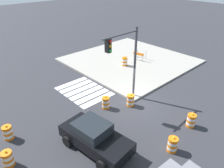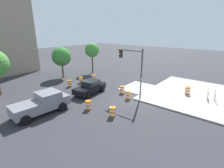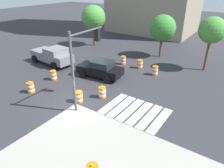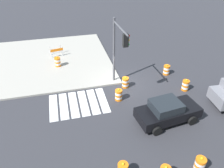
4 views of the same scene
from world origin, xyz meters
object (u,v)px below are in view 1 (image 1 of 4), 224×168
at_px(sports_car, 95,136).
at_px(traffic_barrel_on_sidewalk, 125,61).
at_px(traffic_barrel_crosswalk_end, 8,159).
at_px(traffic_barrel_median_near, 191,120).
at_px(traffic_barrel_lane_center, 106,103).
at_px(construction_barricade, 139,55).
at_px(traffic_barrel_opposite_curb, 130,100).
at_px(traffic_light_pole, 125,54).
at_px(traffic_barrel_median_far, 173,145).
at_px(traffic_barrel_far_curb, 8,133).

relative_size(sports_car, traffic_barrel_on_sidewalk, 4.40).
distance_m(traffic_barrel_crosswalk_end, traffic_barrel_median_near, 10.96).
xyz_separation_m(traffic_barrel_median_near, traffic_barrel_lane_center, (5.31, 2.68, 0.00)).
xyz_separation_m(sports_car, construction_barricade, (6.86, -11.79, -0.09)).
distance_m(traffic_barrel_opposite_curb, traffic_light_pole, 3.52).
distance_m(traffic_barrel_median_far, traffic_light_pole, 6.55).
bearing_deg(traffic_barrel_on_sidewalk, traffic_barrel_opposite_curb, 137.55).
xyz_separation_m(traffic_barrel_median_far, traffic_light_pole, (5.34, -1.57, 3.46)).
height_order(traffic_barrel_lane_center, construction_barricade, construction_barricade).
bearing_deg(traffic_barrel_lane_center, traffic_barrel_on_sidewalk, -56.17).
height_order(traffic_barrel_far_curb, traffic_barrel_opposite_curb, same).
relative_size(traffic_barrel_median_near, traffic_barrel_far_curb, 1.00).
bearing_deg(sports_car, traffic_light_pole, -64.44).
bearing_deg(traffic_barrel_median_near, traffic_light_pole, 13.09).
bearing_deg(traffic_barrel_opposite_curb, traffic_barrel_median_far, 160.93).
bearing_deg(traffic_light_pole, traffic_barrel_opposite_curb, -176.45).
height_order(traffic_barrel_far_curb, construction_barricade, construction_barricade).
height_order(traffic_barrel_crosswalk_end, traffic_barrel_far_curb, same).
distance_m(traffic_barrel_lane_center, traffic_barrel_opposite_curb, 1.87).
bearing_deg(traffic_barrel_far_curb, traffic_barrel_lane_center, -103.74).
distance_m(traffic_barrel_on_sidewalk, traffic_light_pole, 7.55).
bearing_deg(traffic_barrel_on_sidewalk, traffic_barrel_far_curb, 102.06).
relative_size(traffic_barrel_median_near, traffic_barrel_on_sidewalk, 1.00).
bearing_deg(traffic_light_pole, traffic_barrel_on_sidewalk, -46.53).
distance_m(traffic_barrel_lane_center, construction_barricade, 9.75).
height_order(traffic_barrel_crosswalk_end, traffic_barrel_median_near, same).
relative_size(traffic_barrel_median_near, traffic_barrel_opposite_curb, 1.00).
relative_size(traffic_barrel_far_curb, construction_barricade, 0.75).
bearing_deg(construction_barricade, traffic_barrel_median_near, 147.85).
distance_m(traffic_barrel_crosswalk_end, traffic_light_pole, 9.34).
bearing_deg(traffic_barrel_median_far, sports_car, 43.75).
distance_m(traffic_barrel_median_far, traffic_barrel_far_curb, 9.66).
relative_size(traffic_barrel_median_near, traffic_light_pole, 0.19).
bearing_deg(traffic_barrel_median_near, traffic_barrel_on_sidewalk, -21.36).
distance_m(traffic_barrel_crosswalk_end, traffic_barrel_on_sidewalk, 14.42).
distance_m(traffic_barrel_opposite_curb, construction_barricade, 8.94).
xyz_separation_m(sports_car, traffic_barrel_opposite_curb, (1.52, -4.63, -0.36)).
distance_m(sports_car, traffic_barrel_on_sidewalk, 11.73).
bearing_deg(traffic_barrel_opposite_curb, traffic_barrel_lane_center, 57.01).
bearing_deg(construction_barricade, sports_car, 120.18).
height_order(traffic_barrel_crosswalk_end, traffic_barrel_median_far, same).
height_order(traffic_barrel_median_far, construction_barricade, construction_barricade).
relative_size(traffic_barrel_on_sidewalk, traffic_light_pole, 0.19).
xyz_separation_m(traffic_barrel_lane_center, construction_barricade, (4.32, -8.73, 0.27)).
xyz_separation_m(traffic_barrel_median_far, construction_barricade, (10.01, -8.78, 0.27)).
bearing_deg(traffic_barrel_on_sidewalk, sports_car, 125.81).
xyz_separation_m(traffic_barrel_crosswalk_end, traffic_light_pole, (0.12, -8.68, 3.46)).
relative_size(traffic_barrel_lane_center, traffic_barrel_opposite_curb, 1.00).
relative_size(traffic_barrel_opposite_curb, construction_barricade, 0.75).
bearing_deg(sports_car, traffic_barrel_far_curb, 39.29).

